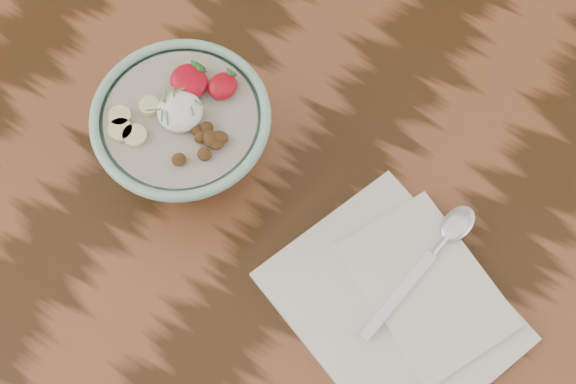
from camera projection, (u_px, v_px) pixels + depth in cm
name	position (u px, v px, depth cm)	size (l,w,h in cm)	color
table	(313.00, 227.00, 99.07)	(160.00, 90.00, 75.00)	#321D0C
breakfast_bowl	(185.00, 133.00, 86.47)	(18.92, 18.92, 12.44)	#89B9A4
napkin	(400.00, 302.00, 85.22)	(29.54, 26.61, 1.51)	silver
spoon	(443.00, 241.00, 86.51)	(4.58, 19.07, 0.99)	silver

